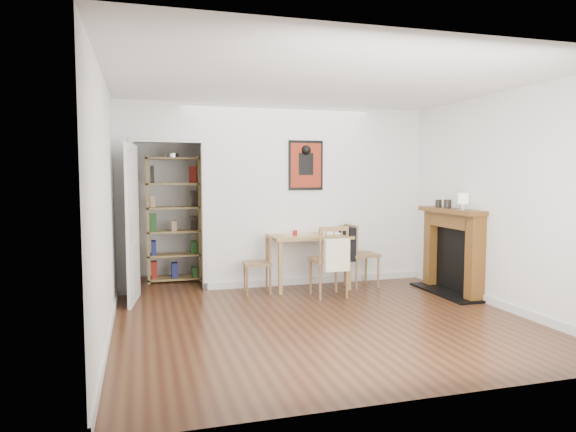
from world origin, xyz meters
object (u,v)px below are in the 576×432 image
object	(u,v)px
dining_table	(309,241)
notebook	(331,233)
mantel_lamp	(463,199)
chair_right	(360,254)
orange_fruit	(321,231)
bookshelf	(174,220)
red_glass	(295,233)
fireplace	(453,248)
chair_left	(257,264)
ceramic_jar_b	(439,203)
chair_front	(329,260)
ceramic_jar_a	(448,204)

from	to	relation	value
dining_table	notebook	world-z (taller)	notebook
dining_table	mantel_lamp	xyz separation A→B (m)	(1.72, -1.15, 0.63)
chair_right	orange_fruit	world-z (taller)	chair_right
dining_table	chair_right	world-z (taller)	chair_right
mantel_lamp	bookshelf	bearing A→B (deg)	148.29
notebook	mantel_lamp	bearing A→B (deg)	-41.45
red_glass	fireplace	bearing A→B (deg)	-20.80
dining_table	bookshelf	xyz separation A→B (m)	(-1.81, 1.03, 0.27)
chair_left	ceramic_jar_b	bearing A→B (deg)	-10.30
chair_front	orange_fruit	xyz separation A→B (m)	(0.12, 0.64, 0.32)
dining_table	chair_left	world-z (taller)	chair_left
chair_right	notebook	size ratio (longest dim) A/B	3.39
mantel_lamp	dining_table	bearing A→B (deg)	146.17
chair_left	ceramic_jar_a	xyz separation A→B (m)	(2.50, -0.68, 0.82)
orange_fruit	ceramic_jar_a	distance (m)	1.78
dining_table	fireplace	xyz separation A→B (m)	(1.79, -0.85, -0.05)
fireplace	orange_fruit	xyz separation A→B (m)	(-1.58, 0.90, 0.19)
ceramic_jar_b	mantel_lamp	bearing A→B (deg)	-90.13
fireplace	ceramic_jar_a	size ratio (longest dim) A/B	10.46
dining_table	red_glass	distance (m)	0.28
red_glass	bookshelf	bearing A→B (deg)	144.87
chair_front	notebook	world-z (taller)	chair_front
orange_fruit	ceramic_jar_a	bearing A→B (deg)	-29.52
orange_fruit	bookshelf	bearing A→B (deg)	154.10
chair_left	chair_right	distance (m)	1.52
chair_right	ceramic_jar_a	xyz separation A→B (m)	(0.97, -0.68, 0.75)
dining_table	mantel_lamp	bearing A→B (deg)	-33.83
red_glass	orange_fruit	size ratio (longest dim) A/B	0.94
chair_right	chair_left	bearing A→B (deg)	179.90
mantel_lamp	notebook	bearing A→B (deg)	138.55
dining_table	red_glass	size ratio (longest dim) A/B	13.52
chair_left	ceramic_jar_a	distance (m)	2.71
mantel_lamp	ceramic_jar_a	bearing A→B (deg)	90.30
bookshelf	ceramic_jar_b	xyz separation A→B (m)	(3.53, -1.61, 0.28)
chair_right	fireplace	bearing A→B (deg)	-34.55
fireplace	red_glass	world-z (taller)	fireplace
bookshelf	red_glass	xyz separation A→B (m)	(1.58, -1.11, -0.13)
bookshelf	ceramic_jar_b	distance (m)	3.89
chair_left	chair_front	world-z (taller)	chair_front
red_glass	notebook	size ratio (longest dim) A/B	0.31
chair_left	orange_fruit	world-z (taller)	orange_fruit
chair_left	fireplace	xyz separation A→B (m)	(2.57, -0.72, 0.21)
red_glass	chair_right	bearing A→B (deg)	-2.69
chair_front	orange_fruit	world-z (taller)	chair_front
bookshelf	mantel_lamp	xyz separation A→B (m)	(3.53, -2.18, 0.36)
orange_fruit	notebook	xyz separation A→B (m)	(0.15, -0.00, -0.04)
dining_table	ceramic_jar_b	xyz separation A→B (m)	(1.72, -0.58, 0.54)
mantel_lamp	ceramic_jar_b	size ratio (longest dim) A/B	2.04
bookshelf	mantel_lamp	size ratio (longest dim) A/B	8.61
bookshelf	notebook	distance (m)	2.39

